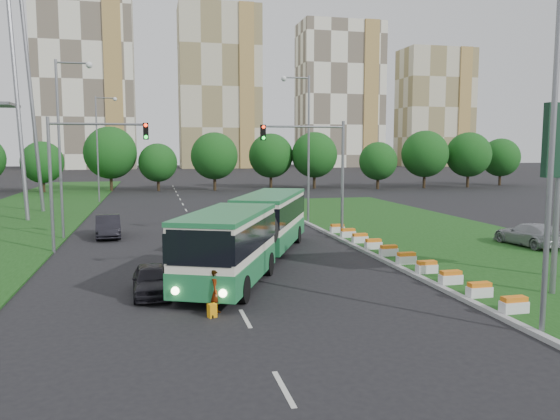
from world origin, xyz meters
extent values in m
plane|color=black|center=(0.00, 0.00, 0.00)|extent=(360.00, 360.00, 0.00)
cube|color=#153F12|center=(13.00, 8.00, 0.07)|extent=(14.00, 60.00, 0.15)
cube|color=#989898|center=(6.05, 8.00, 0.09)|extent=(0.30, 60.00, 0.18)
cube|color=#153F12|center=(-18.00, 25.00, 0.05)|extent=(12.00, 110.00, 0.10)
cylinder|color=slate|center=(10.00, -6.00, 2.80)|extent=(0.24, 0.24, 5.60)
cylinder|color=slate|center=(6.40, 10.00, 4.00)|extent=(0.20, 0.20, 8.00)
cylinder|color=slate|center=(3.65, 10.00, 7.60)|extent=(5.50, 0.14, 0.14)
cube|color=black|center=(0.90, 10.00, 7.20)|extent=(0.32, 0.32, 1.00)
cylinder|color=slate|center=(-12.00, 9.00, 4.00)|extent=(0.20, 0.20, 8.00)
cylinder|color=slate|center=(-9.25, 9.00, 7.60)|extent=(5.50, 0.14, 0.14)
cube|color=black|center=(-6.50, 9.00, 7.20)|extent=(0.32, 0.32, 1.00)
cube|color=#ECEACD|center=(-25.00, 150.00, 26.00)|extent=(28.00, 15.00, 52.00)
cube|color=beige|center=(15.00, 150.00, 25.00)|extent=(25.00, 15.00, 50.00)
cube|color=#ECEACD|center=(55.00, 150.00, 23.50)|extent=(27.00, 15.00, 47.00)
cube|color=beige|center=(90.00, 150.00, 20.00)|extent=(24.00, 14.00, 40.00)
cube|color=silver|center=(-1.28, -1.93, 1.92)|extent=(2.74, 7.55, 2.95)
cube|color=silver|center=(-1.28, 7.76, 1.92)|extent=(2.74, 9.19, 2.95)
cylinder|color=black|center=(-1.28, 2.51, 1.86)|extent=(2.74, 1.37, 2.74)
cube|color=#1F6E3C|center=(-1.28, -1.93, 0.93)|extent=(2.82, 7.61, 1.04)
cube|color=#1F6E3C|center=(-1.28, 7.76, 0.93)|extent=(2.82, 9.25, 1.04)
cube|color=black|center=(-1.28, -1.93, 2.41)|extent=(2.82, 7.61, 1.15)
cube|color=black|center=(-1.28, 7.76, 2.41)|extent=(2.82, 9.25, 1.15)
imported|color=black|center=(-6.33, -1.92, 0.65)|extent=(1.69, 3.90, 1.31)
imported|color=black|center=(-9.29, 14.30, 0.77)|extent=(2.00, 4.78, 1.54)
imported|color=#96989E|center=(16.55, 3.99, 0.86)|extent=(2.47, 5.10, 1.43)
imported|color=gray|center=(-3.95, -5.18, 0.86)|extent=(0.63, 0.74, 1.72)
cube|color=orange|center=(-4.16, -5.58, 0.26)|extent=(0.30, 0.26, 0.51)
cylinder|color=black|center=(-4.16, -5.71, 0.06)|extent=(0.03, 0.12, 0.12)
camera|label=1|loc=(-6.15, -25.09, 6.18)|focal=35.00mm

